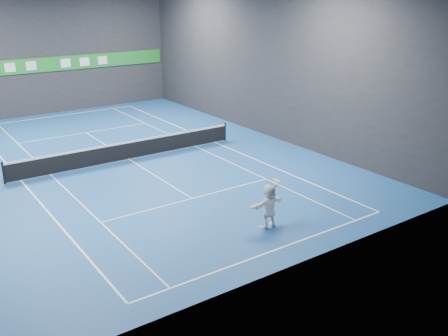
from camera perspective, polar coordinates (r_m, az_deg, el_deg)
ground at (r=26.83m, az=-10.80°, el=0.97°), size 26.00×26.00×0.00m
wall_back at (r=37.96m, az=-19.63°, el=12.60°), size 18.00×0.10×9.00m
wall_front at (r=15.02m, az=9.19°, el=4.22°), size 18.00×0.10×9.00m
wall_right at (r=30.45m, az=4.55°, el=12.17°), size 0.10×26.00×9.00m
baseline_near at (r=17.47m, az=5.85°, el=-9.31°), size 10.98×0.08×0.01m
baseline_far at (r=37.64m, az=-18.38°, el=5.70°), size 10.98×0.08×0.01m
sideline_doubles_left at (r=25.27m, az=-22.17°, el=-1.35°), size 0.08×23.78×0.01m
sideline_doubles_right at (r=29.34m, az=-1.01°, el=2.95°), size 0.08×23.78×0.01m
sideline_singles_left at (r=25.56m, az=-19.19°, el=-0.74°), size 0.06×23.78×0.01m
sideline_singles_right at (r=28.63m, az=-3.31°, el=2.49°), size 0.06×23.78×0.01m
service_line_near at (r=21.48m, az=-3.68°, el=-3.50°), size 8.23×0.06×0.01m
service_line_far at (r=32.56m, az=-15.50°, el=3.91°), size 8.23×0.06×0.01m
center_service_line at (r=26.83m, az=-10.80°, el=0.97°), size 0.06×12.80×0.01m
player at (r=18.70m, az=5.14°, el=-4.35°), size 1.60×0.55×1.70m
tennis_ball at (r=17.83m, az=4.07°, el=1.23°), size 0.07×0.07×0.07m
tennis_net at (r=26.66m, az=-10.87°, el=2.07°), size 12.50×0.10×1.07m
sponsor_banner at (r=38.01m, az=-19.43°, el=11.10°), size 17.64×0.11×1.00m
tennis_racket at (r=18.60m, az=5.81°, el=-1.84°), size 0.47×0.38×0.58m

